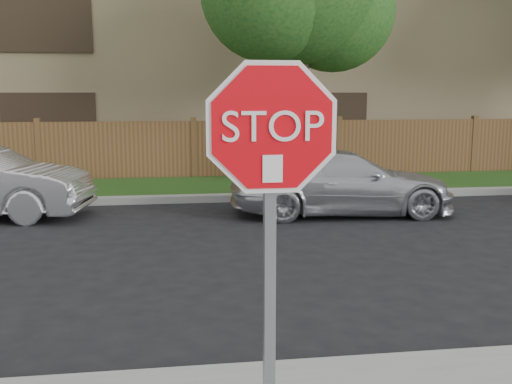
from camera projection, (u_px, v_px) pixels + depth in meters
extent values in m
plane|color=black|center=(253.00, 373.00, 5.05)|extent=(90.00, 90.00, 0.00)
cube|color=gray|center=(201.00, 198.00, 13.00)|extent=(70.00, 0.30, 0.15)
cube|color=#1E4714|center=(197.00, 187.00, 14.61)|extent=(70.00, 3.00, 0.12)
cube|color=#533C1D|center=(194.00, 151.00, 16.05)|extent=(70.00, 0.12, 1.60)
cube|color=#9B8360|center=(186.00, 74.00, 21.16)|extent=(34.00, 8.00, 6.00)
cylinder|color=#382B21|center=(299.00, 109.00, 14.56)|extent=(0.44, 0.44, 3.92)
sphere|color=#154719|center=(334.00, 10.00, 14.59)|extent=(3.00, 3.00, 3.00)
cube|color=gray|center=(269.00, 284.00, 3.43)|extent=(0.07, 0.06, 2.30)
cylinder|color=white|center=(272.00, 128.00, 3.22)|extent=(1.01, 0.02, 1.01)
cylinder|color=red|center=(272.00, 128.00, 3.21)|extent=(0.93, 0.02, 0.93)
cube|color=white|center=(273.00, 169.00, 3.23)|extent=(0.11, 0.00, 0.15)
imported|color=silver|center=(341.00, 182.00, 11.61)|extent=(4.41, 2.01, 1.25)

